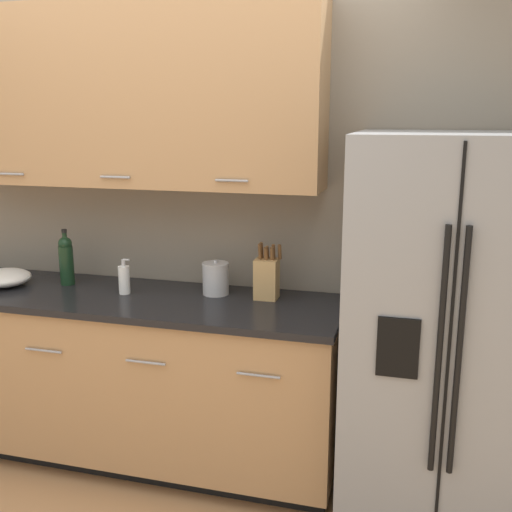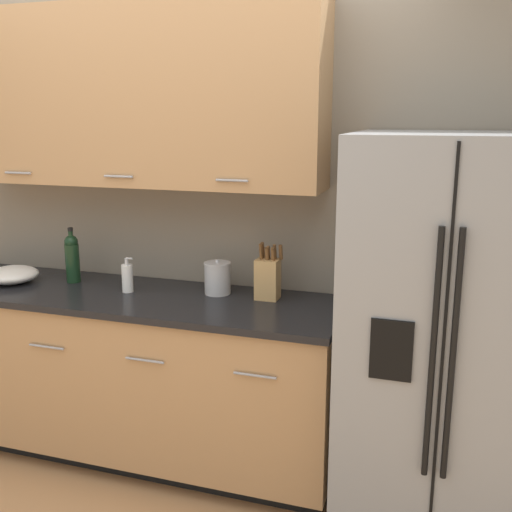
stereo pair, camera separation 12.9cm
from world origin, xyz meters
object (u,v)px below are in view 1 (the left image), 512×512
(soap_dispenser, at_px, (124,279))
(mixing_bowl, at_px, (4,278))
(knife_block, at_px, (267,277))
(wine_bottle, at_px, (66,259))
(steel_canister, at_px, (216,278))
(refrigerator, at_px, (444,337))

(soap_dispenser, relative_size, mixing_bowl, 0.66)
(knife_block, distance_m, mixing_bowl, 1.45)
(wine_bottle, distance_m, steel_canister, 0.85)
(knife_block, distance_m, wine_bottle, 1.13)
(knife_block, relative_size, wine_bottle, 0.94)
(soap_dispenser, height_order, mixing_bowl, soap_dispenser)
(knife_block, relative_size, mixing_bowl, 1.02)
(refrigerator, bearing_deg, knife_block, 166.07)
(refrigerator, bearing_deg, wine_bottle, 174.76)
(knife_block, xyz_separation_m, wine_bottle, (-1.13, -0.03, 0.03))
(steel_canister, relative_size, mixing_bowl, 0.64)
(refrigerator, relative_size, wine_bottle, 5.77)
(knife_block, distance_m, steel_canister, 0.28)
(mixing_bowl, bearing_deg, soap_dispenser, 3.05)
(knife_block, xyz_separation_m, mixing_bowl, (-1.44, -0.15, -0.07))
(steel_canister, bearing_deg, mixing_bowl, -172.45)
(refrigerator, xyz_separation_m, soap_dispenser, (-1.60, 0.10, 0.12))
(soap_dispenser, xyz_separation_m, steel_canister, (0.46, 0.12, 0.01))
(wine_bottle, height_order, steel_canister, wine_bottle)
(wine_bottle, distance_m, mixing_bowl, 0.35)
(refrigerator, relative_size, knife_block, 6.13)
(soap_dispenser, relative_size, steel_canister, 1.02)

